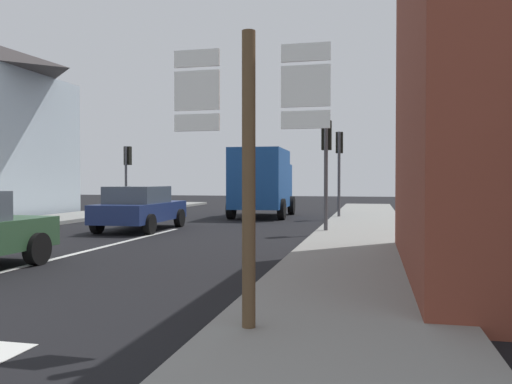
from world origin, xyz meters
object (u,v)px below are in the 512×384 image
Objects in this scene: sedan_far at (140,208)px; traffic_light_near_right at (326,150)px; delivery_truck at (262,181)px; route_sign_post at (249,157)px; traffic_light_far_right at (339,155)px; traffic_light_far_left at (127,164)px.

traffic_light_near_right is (6.20, 0.06, 1.84)m from sedan_far.
route_sign_post is (3.65, -17.64, 0.26)m from delivery_truck.
traffic_light_far_right reaches higher than route_sign_post.
delivery_truck is 1.52× the size of traffic_light_far_left.
sedan_far is 12.48m from route_sign_post.
traffic_light_far_right reaches higher than sedan_far.
sedan_far is 1.28× the size of traffic_light_far_left.
route_sign_post is (6.34, -10.68, 1.15)m from sedan_far.
sedan_far is 9.07m from traffic_light_far_right.
traffic_light_near_right is (3.51, -6.90, 0.95)m from delivery_truck.
traffic_light_far_left reaches higher than delivery_truck.
delivery_truck is 6.86m from traffic_light_far_left.
traffic_light_near_right is 1.05× the size of traffic_light_far_left.
traffic_light_far_left is (-4.12, 7.19, 1.71)m from sedan_far.
delivery_truck is at bearing -1.93° from traffic_light_far_left.
sedan_far is at bearing 120.71° from route_sign_post.
traffic_light_far_right reaches higher than traffic_light_far_left.
traffic_light_near_right is at bearing 90.79° from route_sign_post.
traffic_light_far_right is at bearing -4.84° from traffic_light_far_left.
traffic_light_far_left is at bearing 145.36° from traffic_light_near_right.
traffic_light_near_right is at bearing -90.00° from traffic_light_far_right.
traffic_light_far_right is (0.00, 6.25, 0.17)m from traffic_light_near_right.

